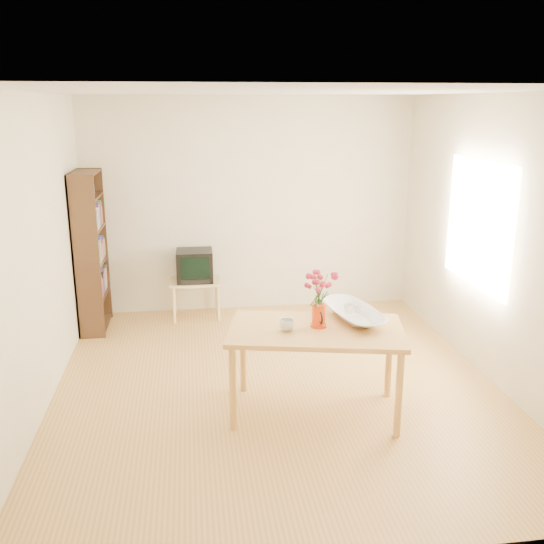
{
  "coord_description": "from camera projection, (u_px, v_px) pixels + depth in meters",
  "views": [
    {
      "loc": [
        -0.74,
        -5.05,
        2.51
      ],
      "look_at": [
        0.0,
        0.3,
        1.0
      ],
      "focal_mm": 40.0,
      "sensor_mm": 36.0,
      "label": 1
    }
  ],
  "objects": [
    {
      "name": "room",
      "position": [
        280.0,
        248.0,
        5.25
      ],
      "size": [
        4.5,
        4.5,
        4.5
      ],
      "color": "#B2813F",
      "rests_on": "ground"
    },
    {
      "name": "teacup_b",
      "position": [
        358.0,
        295.0,
        5.11
      ],
      "size": [
        0.09,
        0.09,
        0.06
      ],
      "primitive_type": "imported",
      "rotation": [
        0.0,
        0.0,
        2.09
      ],
      "color": "white",
      "rests_on": "bowl"
    },
    {
      "name": "bookshelf",
      "position": [
        92.0,
        257.0,
        6.79
      ],
      "size": [
        0.28,
        0.7,
        1.8
      ],
      "color": "#331F11",
      "rests_on": "ground"
    },
    {
      "name": "bowl",
      "position": [
        354.0,
        290.0,
        5.07
      ],
      "size": [
        0.62,
        0.62,
        0.5
      ],
      "primitive_type": "imported",
      "rotation": [
        0.0,
        0.0,
        0.18
      ],
      "color": "white",
      "rests_on": "table"
    },
    {
      "name": "tv_stand",
      "position": [
        195.0,
        286.0,
        7.27
      ],
      "size": [
        0.6,
        0.45,
        0.46
      ],
      "color": "#E0BF7E",
      "rests_on": "ground"
    },
    {
      "name": "flowers",
      "position": [
        319.0,
        287.0,
        4.85
      ],
      "size": [
        0.22,
        0.22,
        0.31
      ],
      "primitive_type": null,
      "color": "#C82F4D",
      "rests_on": "pitcher"
    },
    {
      "name": "pitcher",
      "position": [
        319.0,
        316.0,
        4.92
      ],
      "size": [
        0.13,
        0.21,
        0.2
      ],
      "rotation": [
        0.0,
        0.0,
        0.04
      ],
      "color": "#E43E0D",
      "rests_on": "table"
    },
    {
      "name": "teacup_a",
      "position": [
        349.0,
        296.0,
        5.08
      ],
      "size": [
        0.09,
        0.09,
        0.07
      ],
      "primitive_type": "imported",
      "rotation": [
        0.0,
        0.0,
        0.36
      ],
      "color": "white",
      "rests_on": "bowl"
    },
    {
      "name": "table",
      "position": [
        316.0,
        338.0,
        4.93
      ],
      "size": [
        1.54,
        1.08,
        0.75
      ],
      "rotation": [
        0.0,
        0.0,
        -0.21
      ],
      "color": "#C98E44",
      "rests_on": "ground"
    },
    {
      "name": "mug",
      "position": [
        287.0,
        325.0,
        4.84
      ],
      "size": [
        0.15,
        0.15,
        0.09
      ],
      "primitive_type": "imported",
      "rotation": [
        0.0,
        0.0,
        3.42
      ],
      "color": "white",
      "rests_on": "table"
    },
    {
      "name": "television",
      "position": [
        195.0,
        265.0,
        7.21
      ],
      "size": [
        0.43,
        0.4,
        0.37
      ],
      "rotation": [
        0.0,
        0.0,
        -0.01
      ],
      "color": "black",
      "rests_on": "tv_stand"
    }
  ]
}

